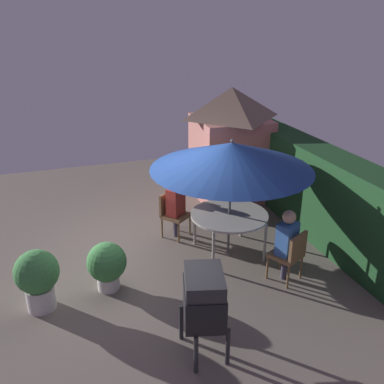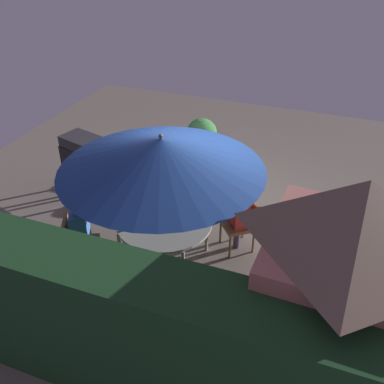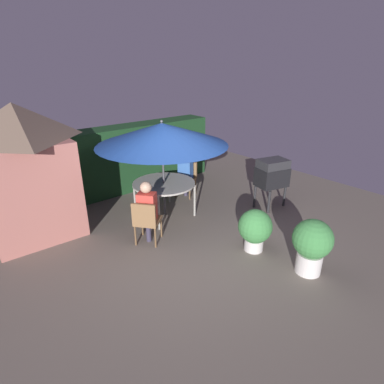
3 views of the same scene
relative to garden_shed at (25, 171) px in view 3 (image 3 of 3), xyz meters
name	(u,v)px [view 3 (image 3 of 3)]	position (x,y,z in m)	size (l,w,h in m)	color
ground_plane	(194,247)	(2.13, -2.55, -1.35)	(11.00, 11.00, 0.00)	#6B6056
hedge_backdrop	(108,162)	(2.13, 0.95, -0.47)	(6.24, 0.72, 1.74)	#193D1E
garden_shed	(25,171)	(0.00, 0.00, 0.00)	(1.77, 1.73, 2.64)	#B26B60
patio_table	(164,185)	(2.50, -1.07, -0.60)	(1.40, 1.40, 0.80)	#B2ADA3
patio_umbrella	(162,134)	(2.50, -1.07, 0.55)	(2.82, 2.82, 2.19)	#4C4C51
bbq_grill	(272,174)	(4.72, -2.36, -0.50)	(0.80, 0.66, 1.20)	black
chair_near_shed	(146,220)	(1.52, -1.87, -0.82)	(0.65, 0.65, 0.90)	olive
chair_far_side	(187,176)	(3.65, -0.47, -0.82)	(0.62, 0.62, 0.90)	olive
potted_plant_by_shed	(312,243)	(3.11, -4.38, -0.79)	(0.65, 0.65, 0.97)	silver
potted_plant_by_grill	(255,228)	(2.93, -3.35, -0.89)	(0.63, 0.63, 0.82)	silver
person_in_red	(147,205)	(1.58, -1.81, -0.56)	(0.40, 0.42, 1.26)	#CC3D33
person_in_blue	(186,167)	(3.58, -0.51, -0.56)	(0.37, 0.41, 1.26)	#3866B2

